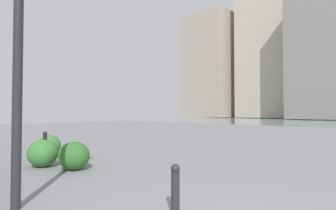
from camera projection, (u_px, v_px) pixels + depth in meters
name	position (u px, v px, depth m)	size (l,w,h in m)	color
building_slab	(334.00, 54.00, 55.61)	(16.36, 12.03, 27.11)	gray
building_annex	(270.00, 51.00, 71.92)	(15.58, 10.98, 38.27)	#B2A899
building_highrise	(211.00, 67.00, 81.94)	(14.70, 13.04, 30.98)	#9E9384
lamppost	(18.00, 20.00, 4.05)	(0.98, 0.28, 4.33)	#232328
bollard_near	(175.00, 188.00, 3.74)	(0.13, 0.13, 0.72)	#232328
bollard_mid	(45.00, 145.00, 8.20)	(0.13, 0.13, 0.86)	#232328
shrub_low	(43.00, 153.00, 7.06)	(0.84, 0.76, 0.72)	#387533
shrub_round	(74.00, 156.00, 6.69)	(0.83, 0.75, 0.71)	#2D6628
shrub_wide	(49.00, 145.00, 8.90)	(0.81, 0.73, 0.69)	#387533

